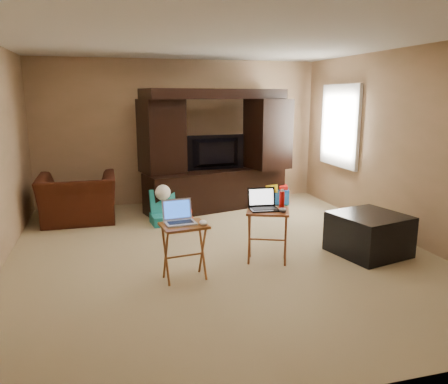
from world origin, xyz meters
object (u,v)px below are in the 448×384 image
object	(u,v)px
tray_table_left	(184,252)
laptop_right	(264,200)
television	(217,153)
water_bottle	(282,199)
child_rocker	(164,207)
recliner	(78,199)
ottoman	(369,234)
entertainment_center	(216,150)
mouse_right	(283,210)
laptop_left	(180,213)
mouse_left	(203,223)
push_toy	(275,194)
plush_toy	(186,218)
tray_table_right	(267,236)

from	to	relation	value
tray_table_left	laptop_right	xyz separation A→B (m)	(0.97, 0.25, 0.44)
television	water_bottle	bearing A→B (deg)	89.38
television	water_bottle	distance (m)	2.43
child_rocker	laptop_right	size ratio (longest dim) A/B	1.59
recliner	ottoman	distance (m)	4.20
child_rocker	laptop_right	distance (m)	2.09
ottoman	entertainment_center	bearing A→B (deg)	115.39
entertainment_center	laptop_right	size ratio (longest dim) A/B	7.55
entertainment_center	mouse_right	distance (m)	2.68
tray_table_left	laptop_right	size ratio (longest dim) A/B	1.85
laptop_left	child_rocker	bearing A→B (deg)	81.70
television	tray_table_left	size ratio (longest dim) A/B	1.69
television	child_rocker	size ratio (longest dim) A/B	1.97
mouse_left	tray_table_left	bearing A→B (deg)	159.78
laptop_left	mouse_left	size ratio (longest dim) A/B	2.58
recliner	tray_table_left	world-z (taller)	recliner
water_bottle	ottoman	bearing A→B (deg)	-8.25
push_toy	mouse_left	bearing A→B (deg)	-105.77
entertainment_center	laptop_left	distance (m)	2.96
entertainment_center	recliner	xyz separation A→B (m)	(-2.23, -0.25, -0.64)
plush_toy	laptop_left	xyz separation A→B (m)	(-0.36, -1.65, 0.53)
mouse_left	plush_toy	bearing A→B (deg)	85.54
mouse_right	tray_table_right	bearing A→B (deg)	137.29
recliner	push_toy	size ratio (longest dim) A/B	2.23
entertainment_center	mouse_right	world-z (taller)	entertainment_center
plush_toy	water_bottle	distance (m)	1.71
laptop_left	mouse_right	distance (m)	1.18
recliner	laptop_right	distance (m)	3.15
ottoman	mouse_left	bearing A→B (deg)	-173.85
recliner	mouse_right	size ratio (longest dim) A/B	8.89
recliner	mouse_right	bearing A→B (deg)	133.78
push_toy	tray_table_right	world-z (taller)	tray_table_right
plush_toy	child_rocker	bearing A→B (deg)	123.82
push_toy	ottoman	distance (m)	2.61
laptop_left	laptop_right	size ratio (longest dim) A/B	0.97
television	push_toy	xyz separation A→B (m)	(1.06, 0.04, -0.77)
tray_table_right	laptop_left	bearing A→B (deg)	-146.55
laptop_left	television	bearing A→B (deg)	62.49
tray_table_left	mouse_left	bearing A→B (deg)	-27.41
television	ottoman	size ratio (longest dim) A/B	1.31
plush_toy	tray_table_left	bearing A→B (deg)	-101.01
recliner	water_bottle	xyz separation A→B (m)	(2.39, -2.21, 0.35)
laptop_right	recliner	bearing A→B (deg)	138.58
plush_toy	tray_table_right	bearing A→B (deg)	-64.65
plush_toy	tray_table_right	world-z (taller)	tray_table_right
television	laptop_right	xyz separation A→B (m)	(-0.08, -2.47, -0.22)
ottoman	tray_table_right	xyz separation A→B (m)	(-1.28, 0.08, 0.06)
recliner	laptop_left	size ratio (longest dim) A/B	3.56
television	laptop_left	bearing A→B (deg)	63.78
laptop_left	mouse_right	world-z (taller)	laptop_left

